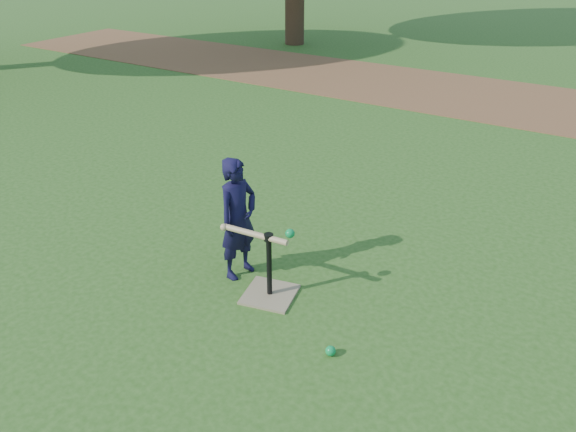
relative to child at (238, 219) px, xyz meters
The scene contains 6 objects.
ground 0.99m from the child, 30.58° to the right, with size 80.00×80.00×0.00m, color #285116.
dirt_strip 7.14m from the child, 84.37° to the left, with size 24.00×3.00×0.01m, color brown.
child is the anchor object (origin of this frame).
wiffle_ball_ground 1.45m from the child, 23.63° to the right, with size 0.08×0.08×0.08m, color #0C8D3F.
batting_tee 0.65m from the child, 19.70° to the right, with size 0.51×0.51×0.61m.
swing_action 0.37m from the child, 24.68° to the right, with size 0.64×0.23×0.11m.
Camera 1 is at (2.00, -3.05, 2.90)m, focal length 35.00 mm.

